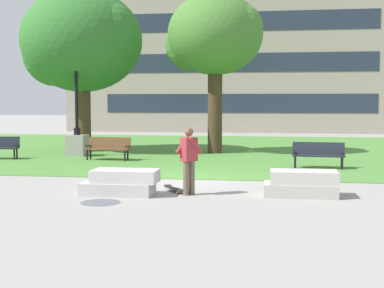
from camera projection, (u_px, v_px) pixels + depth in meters
ground_plane at (188, 180)px, 16.16m from camera, size 140.00×140.00×0.00m
grass_lawn at (219, 150)px, 26.02m from camera, size 40.00×20.00×0.02m
concrete_block_center at (121, 183)px, 13.56m from camera, size 1.92×0.90×0.64m
concrete_block_left at (302, 184)px, 13.36m from camera, size 1.81×0.90×0.64m
person_skateboarder at (189, 157)px, 13.48m from camera, size 0.69×0.46×1.71m
skateboard at (176, 189)px, 13.92m from camera, size 0.81×0.91×0.14m
puddle at (101, 202)px, 12.52m from camera, size 0.95×0.95×0.01m
park_bench_near_left at (318, 153)px, 18.79m from camera, size 1.83×0.65×0.90m
park_bench_far_right at (108, 147)px, 21.39m from camera, size 1.84×0.70×0.90m
lamp_post_left at (77, 130)px, 22.95m from camera, size 1.32×0.80×5.43m
tree_far_right at (81, 42)px, 24.73m from camera, size 5.86×5.58×7.52m
tree_near_right at (214, 37)px, 23.92m from camera, size 4.48×4.27×7.15m
building_facade_distant at (239, 52)px, 39.82m from camera, size 26.73×1.03×12.11m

